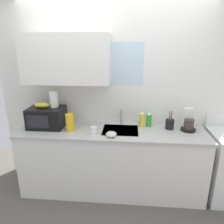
{
  "coord_description": "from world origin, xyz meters",
  "views": [
    {
      "loc": [
        0.22,
        -2.51,
        1.95
      ],
      "look_at": [
        0.0,
        0.0,
        1.15
      ],
      "focal_mm": 33.62,
      "sensor_mm": 36.0,
      "label": 1
    }
  ],
  "objects_px": {
    "cereal_canister": "(70,122)",
    "utensil_crock": "(170,124)",
    "microwave": "(47,117)",
    "banana_bunch": "(42,105)",
    "dish_soap_bottle_green": "(149,120)",
    "mug_white": "(94,131)",
    "small_bowl": "(111,134)",
    "coffee_maker": "(188,122)",
    "dish_soap_bottle_yellow": "(142,120)",
    "paper_towel_roll": "(54,99)"
  },
  "relations": [
    {
      "from": "dish_soap_bottle_green",
      "to": "mug_white",
      "type": "xyz_separation_m",
      "value": [
        -0.7,
        -0.33,
        -0.05
      ]
    },
    {
      "from": "utensil_crock",
      "to": "small_bowl",
      "type": "relative_size",
      "value": 1.87
    },
    {
      "from": "dish_soap_bottle_green",
      "to": "utensil_crock",
      "type": "xyz_separation_m",
      "value": [
        0.27,
        -0.08,
        -0.03
      ]
    },
    {
      "from": "microwave",
      "to": "banana_bunch",
      "type": "relative_size",
      "value": 2.3
    },
    {
      "from": "dish_soap_bottle_yellow",
      "to": "mug_white",
      "type": "relative_size",
      "value": 2.35
    },
    {
      "from": "utensil_crock",
      "to": "banana_bunch",
      "type": "bearing_deg",
      "value": -177.62
    },
    {
      "from": "dish_soap_bottle_green",
      "to": "small_bowl",
      "type": "height_order",
      "value": "dish_soap_bottle_green"
    },
    {
      "from": "paper_towel_roll",
      "to": "utensil_crock",
      "type": "bearing_deg",
      "value": 0.74
    },
    {
      "from": "banana_bunch",
      "to": "utensil_crock",
      "type": "relative_size",
      "value": 0.82
    },
    {
      "from": "banana_bunch",
      "to": "small_bowl",
      "type": "xyz_separation_m",
      "value": [
        0.94,
        -0.25,
        -0.27
      ]
    },
    {
      "from": "cereal_canister",
      "to": "mug_white",
      "type": "height_order",
      "value": "cereal_canister"
    },
    {
      "from": "banana_bunch",
      "to": "microwave",
      "type": "bearing_deg",
      "value": -1.8
    },
    {
      "from": "dish_soap_bottle_yellow",
      "to": "dish_soap_bottle_green",
      "type": "relative_size",
      "value": 1.1
    },
    {
      "from": "utensil_crock",
      "to": "cereal_canister",
      "type": "bearing_deg",
      "value": -172.51
    },
    {
      "from": "microwave",
      "to": "coffee_maker",
      "type": "relative_size",
      "value": 1.64
    },
    {
      "from": "banana_bunch",
      "to": "utensil_crock",
      "type": "distance_m",
      "value": 1.7
    },
    {
      "from": "cereal_canister",
      "to": "utensil_crock",
      "type": "height_order",
      "value": "utensil_crock"
    },
    {
      "from": "microwave",
      "to": "dish_soap_bottle_yellow",
      "type": "bearing_deg",
      "value": 4.88
    },
    {
      "from": "coffee_maker",
      "to": "paper_towel_roll",
      "type": "bearing_deg",
      "value": -179.73
    },
    {
      "from": "mug_white",
      "to": "utensil_crock",
      "type": "height_order",
      "value": "utensil_crock"
    },
    {
      "from": "banana_bunch",
      "to": "paper_towel_roll",
      "type": "relative_size",
      "value": 0.91
    },
    {
      "from": "dish_soap_bottle_yellow",
      "to": "banana_bunch",
      "type": "bearing_deg",
      "value": -175.37
    },
    {
      "from": "banana_bunch",
      "to": "dish_soap_bottle_green",
      "type": "relative_size",
      "value": 0.99
    },
    {
      "from": "coffee_maker",
      "to": "dish_soap_bottle_yellow",
      "type": "relative_size",
      "value": 1.26
    },
    {
      "from": "microwave",
      "to": "coffee_maker",
      "type": "distance_m",
      "value": 1.86
    },
    {
      "from": "banana_bunch",
      "to": "small_bowl",
      "type": "height_order",
      "value": "banana_bunch"
    },
    {
      "from": "cereal_canister",
      "to": "dish_soap_bottle_yellow",
      "type": "bearing_deg",
      "value": 12.54
    },
    {
      "from": "paper_towel_roll",
      "to": "dish_soap_bottle_green",
      "type": "height_order",
      "value": "paper_towel_roll"
    },
    {
      "from": "microwave",
      "to": "paper_towel_roll",
      "type": "height_order",
      "value": "paper_towel_roll"
    },
    {
      "from": "microwave",
      "to": "utensil_crock",
      "type": "bearing_deg",
      "value": 2.5
    },
    {
      "from": "paper_towel_roll",
      "to": "mug_white",
      "type": "bearing_deg",
      "value": -22.85
    },
    {
      "from": "microwave",
      "to": "cereal_canister",
      "type": "xyz_separation_m",
      "value": [
        0.34,
        -0.1,
        -0.02
      ]
    },
    {
      "from": "dish_soap_bottle_green",
      "to": "utensil_crock",
      "type": "relative_size",
      "value": 0.83
    },
    {
      "from": "microwave",
      "to": "banana_bunch",
      "type": "height_order",
      "value": "banana_bunch"
    },
    {
      "from": "microwave",
      "to": "paper_towel_roll",
      "type": "relative_size",
      "value": 2.09
    },
    {
      "from": "cereal_canister",
      "to": "utensil_crock",
      "type": "xyz_separation_m",
      "value": [
        1.29,
        0.17,
        -0.04
      ]
    },
    {
      "from": "paper_towel_roll",
      "to": "cereal_canister",
      "type": "distance_m",
      "value": 0.39
    },
    {
      "from": "microwave",
      "to": "dish_soap_bottle_green",
      "type": "xyz_separation_m",
      "value": [
        1.37,
        0.15,
        -0.04
      ]
    },
    {
      "from": "dish_soap_bottle_green",
      "to": "small_bowl",
      "type": "relative_size",
      "value": 1.55
    },
    {
      "from": "dish_soap_bottle_yellow",
      "to": "cereal_canister",
      "type": "bearing_deg",
      "value": -167.46
    },
    {
      "from": "microwave",
      "to": "utensil_crock",
      "type": "height_order",
      "value": "microwave"
    },
    {
      "from": "mug_white",
      "to": "utensil_crock",
      "type": "xyz_separation_m",
      "value": [
        0.96,
        0.26,
        0.02
      ]
    },
    {
      "from": "paper_towel_roll",
      "to": "mug_white",
      "type": "relative_size",
      "value": 2.32
    },
    {
      "from": "dish_soap_bottle_green",
      "to": "mug_white",
      "type": "distance_m",
      "value": 0.77
    },
    {
      "from": "paper_towel_roll",
      "to": "small_bowl",
      "type": "xyz_separation_m",
      "value": [
        0.79,
        -0.3,
        -0.35
      ]
    },
    {
      "from": "dish_soap_bottle_green",
      "to": "mug_white",
      "type": "bearing_deg",
      "value": -154.33
    },
    {
      "from": "small_bowl",
      "to": "paper_towel_roll",
      "type": "bearing_deg",
      "value": 159.19
    },
    {
      "from": "microwave",
      "to": "dish_soap_bottle_green",
      "type": "height_order",
      "value": "microwave"
    },
    {
      "from": "dish_soap_bottle_yellow",
      "to": "microwave",
      "type": "bearing_deg",
      "value": -175.12
    },
    {
      "from": "utensil_crock",
      "to": "small_bowl",
      "type": "height_order",
      "value": "utensil_crock"
    }
  ]
}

